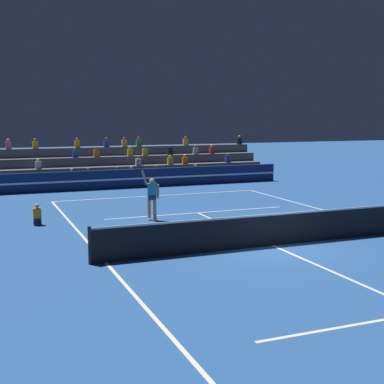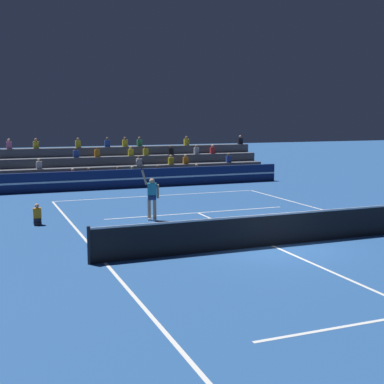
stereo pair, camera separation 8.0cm
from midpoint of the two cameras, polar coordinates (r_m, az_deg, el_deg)
ground_plane at (r=17.64m, az=8.48°, el=-5.69°), size 120.00×120.00×0.00m
court_lines at (r=17.64m, az=8.48°, el=-5.67°), size 11.10×23.90×0.01m
tennis_net at (r=17.52m, az=8.52°, el=-3.96°), size 12.00×0.10×1.10m
sponsor_banner_wall at (r=31.65m, az=-5.70°, el=1.48°), size 18.00×0.26×1.10m
bleacher_stand at (r=34.66m, az=-7.17°, el=2.50°), size 18.08×3.80×2.83m
ball_kid_courtside at (r=21.47m, az=-16.28°, el=-2.55°), size 0.30×0.36×0.84m
tennis_player at (r=21.52m, az=-4.44°, el=-0.45°), size 0.91×0.42×2.50m
tennis_ball at (r=21.36m, az=6.13°, el=-3.13°), size 0.07×0.07×0.07m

